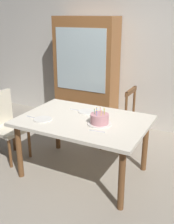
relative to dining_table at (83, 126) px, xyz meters
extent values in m
plane|color=#9E9384|center=(0.00, 0.00, -0.66)|extent=(6.40, 6.40, 0.00)
cube|color=beige|center=(0.00, 1.85, 0.64)|extent=(6.40, 0.10, 2.60)
cube|color=silver|center=(0.00, 0.00, 0.07)|extent=(1.53, 1.06, 0.04)
cylinder|color=brown|center=(-0.67, -0.43, -0.31)|extent=(0.07, 0.07, 0.71)
cylinder|color=brown|center=(0.67, -0.43, -0.31)|extent=(0.07, 0.07, 0.71)
cylinder|color=brown|center=(-0.67, 0.43, -0.31)|extent=(0.07, 0.07, 0.71)
cylinder|color=brown|center=(0.67, 0.43, -0.31)|extent=(0.07, 0.07, 0.71)
cylinder|color=silver|center=(0.24, -0.05, 0.09)|extent=(0.28, 0.28, 0.01)
cylinder|color=#D18C93|center=(0.24, -0.05, 0.15)|extent=(0.21, 0.21, 0.11)
cylinder|color=yellow|center=(0.30, -0.05, 0.24)|extent=(0.01, 0.01, 0.05)
sphere|color=#FFC64C|center=(0.30, -0.05, 0.27)|extent=(0.01, 0.01, 0.01)
cylinder|color=#66CC72|center=(0.27, -0.01, 0.24)|extent=(0.01, 0.01, 0.05)
sphere|color=#FFC64C|center=(0.27, -0.01, 0.27)|extent=(0.01, 0.01, 0.01)
cylinder|color=#D872CC|center=(0.22, 0.00, 0.24)|extent=(0.01, 0.01, 0.05)
sphere|color=#FFC64C|center=(0.22, 0.00, 0.27)|extent=(0.01, 0.01, 0.01)
cylinder|color=#4C7FE5|center=(0.19, -0.03, 0.24)|extent=(0.01, 0.01, 0.05)
sphere|color=#FFC64C|center=(0.19, -0.03, 0.27)|extent=(0.01, 0.01, 0.01)
cylinder|color=#66CC72|center=(0.19, -0.08, 0.24)|extent=(0.01, 0.01, 0.05)
sphere|color=#FFC64C|center=(0.19, -0.08, 0.27)|extent=(0.01, 0.01, 0.01)
cylinder|color=#4C7FE5|center=(0.23, -0.11, 0.24)|extent=(0.01, 0.01, 0.05)
sphere|color=#FFC64C|center=(0.23, -0.11, 0.27)|extent=(0.01, 0.01, 0.01)
cylinder|color=yellow|center=(0.28, -0.10, 0.24)|extent=(0.01, 0.01, 0.05)
sphere|color=#FFC64C|center=(0.28, -0.10, 0.27)|extent=(0.01, 0.01, 0.01)
cylinder|color=white|center=(-0.42, -0.24, 0.09)|extent=(0.22, 0.22, 0.01)
cylinder|color=white|center=(-0.08, 0.24, 0.09)|extent=(0.22, 0.22, 0.01)
cube|color=silver|center=(-0.58, -0.24, 0.09)|extent=(0.18, 0.03, 0.01)
cube|color=silver|center=(-0.24, 0.24, 0.09)|extent=(0.18, 0.02, 0.01)
cube|color=silver|center=(0.30, -0.25, 0.09)|extent=(0.18, 0.04, 0.01)
cube|color=tan|center=(0.10, 0.85, -0.21)|extent=(0.44, 0.44, 0.05)
cylinder|color=brown|center=(-0.07, 1.02, -0.45)|extent=(0.04, 0.04, 0.42)
cylinder|color=brown|center=(-0.07, 0.68, -0.45)|extent=(0.04, 0.04, 0.42)
cylinder|color=brown|center=(0.27, 1.02, -0.45)|extent=(0.04, 0.04, 0.42)
cylinder|color=brown|center=(0.27, 0.68, -0.45)|extent=(0.04, 0.04, 0.42)
cylinder|color=brown|center=(0.30, 1.03, 0.04)|extent=(0.04, 0.04, 0.50)
cylinder|color=brown|center=(0.30, 0.67, 0.04)|extent=(0.04, 0.04, 0.50)
cube|color=brown|center=(0.30, 0.85, 0.26)|extent=(0.04, 0.40, 0.06)
cube|color=beige|center=(-1.07, -0.13, -0.21)|extent=(0.50, 0.50, 0.05)
cylinder|color=brown|center=(-0.93, -0.33, -0.45)|extent=(0.04, 0.04, 0.42)
cylinder|color=brown|center=(-0.87, 0.01, -0.45)|extent=(0.04, 0.04, 0.42)
cylinder|color=brown|center=(-1.21, 0.06, -0.45)|extent=(0.04, 0.04, 0.42)
cube|color=brown|center=(-0.76, 1.56, 0.29)|extent=(1.10, 0.44, 1.90)
cube|color=silver|center=(-0.76, 1.34, 0.54)|extent=(0.94, 0.01, 1.04)
camera|label=1|loc=(1.43, -2.67, 1.29)|focal=43.47mm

